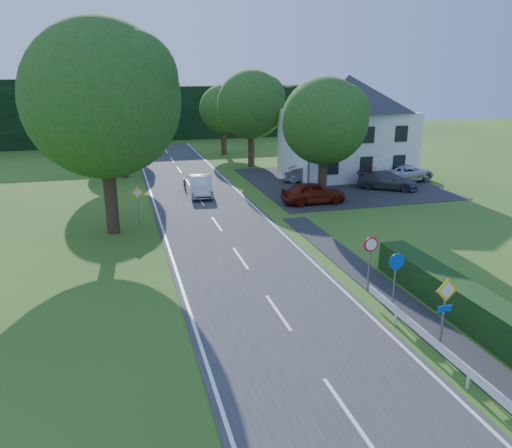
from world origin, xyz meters
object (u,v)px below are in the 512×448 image
object	(u,v)px
motorcycle	(185,182)
streetlight	(308,134)
parked_car_silver_a	(308,174)
parked_car_silver_b	(404,173)
parked_car_grey	(387,180)
parasol	(368,176)
parked_car_red	(313,193)
moving_car	(201,186)

from	to	relation	value
motorcycle	streetlight	bearing A→B (deg)	-21.65
parked_car_silver_a	parked_car_silver_b	distance (m)	8.12
parked_car_grey	motorcycle	bearing A→B (deg)	108.64
motorcycle	parked_car_silver_a	distance (m)	10.19
parasol	parked_car_grey	bearing A→B (deg)	-29.49
streetlight	motorcycle	xyz separation A→B (m)	(-8.59, 4.26, -3.92)
motorcycle	parked_car_red	distance (m)	10.75
parked_car_red	parasol	world-z (taller)	parasol
parked_car_red	motorcycle	bearing A→B (deg)	49.05
motorcycle	parked_car_red	bearing A→B (deg)	-37.38
parked_car_red	parked_car_silver_a	bearing A→B (deg)	-16.98
streetlight	parked_car_grey	bearing A→B (deg)	-2.74
parked_car_red	parasol	bearing A→B (deg)	-59.18
motorcycle	parasol	size ratio (longest dim) A/B	0.94
moving_car	parked_car_silver_a	distance (m)	9.63
moving_car	parasol	size ratio (longest dim) A/B	2.16
moving_car	parked_car_grey	world-z (taller)	moving_car
parked_car_grey	streetlight	bearing A→B (deg)	122.65
parked_car_grey	parked_car_silver_b	bearing A→B (deg)	-16.61
moving_car	parasol	distance (m)	13.12
streetlight	parked_car_silver_a	xyz separation A→B (m)	(1.59, 3.77, -3.74)
motorcycle	parked_car_silver_a	bearing A→B (deg)	2.00
motorcycle	parked_car_silver_a	size ratio (longest dim) A/B	0.46
moving_car	parasol	world-z (taller)	parasol
parked_car_silver_a	parasol	distance (m)	5.02
motorcycle	parasol	bearing A→B (deg)	-10.66
moving_car	motorcycle	bearing A→B (deg)	112.88
parked_car_silver_a	parked_car_silver_b	size ratio (longest dim) A/B	0.80
parked_car_grey	parasol	distance (m)	1.54
streetlight	parasol	size ratio (longest dim) A/B	3.93
parasol	motorcycle	bearing A→B (deg)	164.59
parked_car_silver_a	parked_car_silver_b	world-z (taller)	parked_car_silver_b
parked_car_grey	parked_car_silver_a	bearing A→B (deg)	86.38
motorcycle	parked_car_red	xyz separation A→B (m)	(7.97, -7.21, 0.25)
moving_car	parked_car_silver_a	world-z (taller)	moving_car
moving_car	motorcycle	distance (m)	2.93
parked_car_grey	moving_car	bearing A→B (deg)	118.33
parked_car_silver_a	parked_car_grey	world-z (taller)	parked_car_silver_a
parked_car_silver_a	parked_car_silver_b	bearing A→B (deg)	-88.33
streetlight	parked_car_red	bearing A→B (deg)	-101.78
streetlight	parked_car_silver_b	bearing A→B (deg)	11.39
motorcycle	parked_car_silver_b	world-z (taller)	parked_car_silver_b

